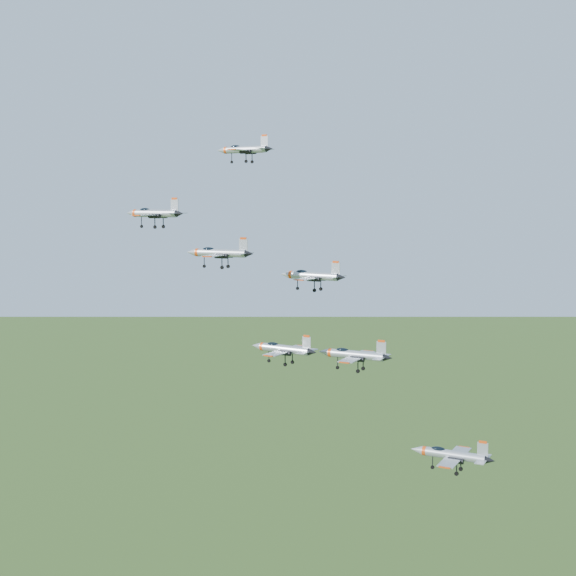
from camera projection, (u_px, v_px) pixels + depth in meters
The scene contains 7 objects.
jet_lead at pixel (244, 149), 149.49m from camera, with size 12.25×10.19×3.27m.
jet_left_high at pixel (219, 253), 135.18m from camera, with size 12.63×10.65×3.40m.
jet_right_high at pixel (154, 213), 120.08m from camera, with size 10.95×9.07×2.93m.
jet_left_low at pixel (311, 276), 137.32m from camera, with size 12.78×10.57×3.41m.
jet_right_low at pixel (283, 349), 124.52m from camera, with size 11.87×9.80×3.18m.
jet_trail at pixel (354, 354), 121.81m from camera, with size 12.19×10.18×3.26m.
jet_extra at pixel (451, 454), 121.85m from camera, with size 13.19×11.00×3.53m.
Camera 1 is at (81.25, -108.02, 144.40)m, focal length 50.00 mm.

